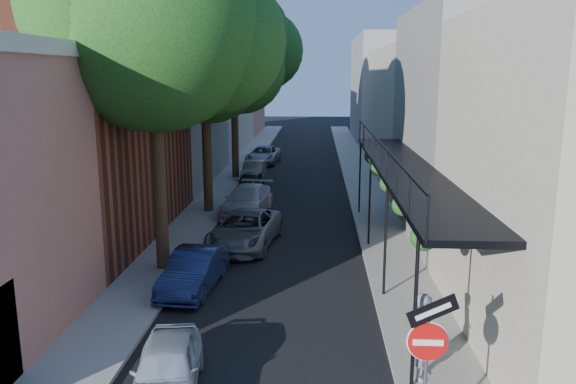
# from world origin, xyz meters

# --- Properties ---
(road_surface) EXTENTS (6.00, 64.00, 0.01)m
(road_surface) POSITION_xyz_m (0.00, 30.00, 0.01)
(road_surface) COLOR black
(road_surface) RESTS_ON ground
(sidewalk_left) EXTENTS (2.00, 64.00, 0.12)m
(sidewalk_left) POSITION_xyz_m (-4.00, 30.00, 0.06)
(sidewalk_left) COLOR gray
(sidewalk_left) RESTS_ON ground
(sidewalk_right) EXTENTS (2.00, 64.00, 0.12)m
(sidewalk_right) POSITION_xyz_m (4.00, 30.00, 0.06)
(sidewalk_right) COLOR gray
(sidewalk_right) RESTS_ON ground
(buildings_left) EXTENTS (10.10, 59.10, 12.00)m
(buildings_left) POSITION_xyz_m (-9.30, 28.76, 4.94)
(buildings_left) COLOR #B26F5B
(buildings_left) RESTS_ON ground
(buildings_right) EXTENTS (9.80, 55.00, 10.00)m
(buildings_right) POSITION_xyz_m (8.99, 29.49, 4.42)
(buildings_right) COLOR beige
(buildings_right) RESTS_ON ground
(sign_post) EXTENTS (0.89, 0.17, 2.99)m
(sign_post) POSITION_xyz_m (3.16, 0.97, 2.04)
(sign_post) COLOR #595B60
(sign_post) RESTS_ON ground
(oak_near) EXTENTS (7.48, 6.80, 11.42)m
(oak_near) POSITION_xyz_m (-3.37, 10.26, 7.88)
(oak_near) COLOR #332014
(oak_near) RESTS_ON ground
(oak_mid) EXTENTS (6.60, 6.00, 10.20)m
(oak_mid) POSITION_xyz_m (-3.42, 18.23, 7.06)
(oak_mid) COLOR #332014
(oak_mid) RESTS_ON ground
(oak_far) EXTENTS (7.70, 7.00, 11.90)m
(oak_far) POSITION_xyz_m (-3.35, 27.27, 8.26)
(oak_far) COLOR #332014
(oak_far) RESTS_ON ground
(parked_car_a) EXTENTS (1.78, 3.47, 1.13)m
(parked_car_a) POSITION_xyz_m (-1.72, 2.67, 0.57)
(parked_car_a) COLOR #A9B2BC
(parked_car_a) RESTS_ON ground
(parked_car_b) EXTENTS (1.62, 3.81, 1.22)m
(parked_car_b) POSITION_xyz_m (-2.40, 8.35, 0.61)
(parked_car_b) COLOR #162045
(parked_car_b) RESTS_ON ground
(parked_car_c) EXTENTS (2.79, 4.96, 1.31)m
(parked_car_c) POSITION_xyz_m (-1.40, 12.86, 0.65)
(parked_car_c) COLOR slate
(parked_car_c) RESTS_ON ground
(parked_car_d) EXTENTS (2.41, 4.75, 1.32)m
(parked_car_d) POSITION_xyz_m (-1.94, 17.79, 0.66)
(parked_car_d) COLOR silver
(parked_car_d) RESTS_ON ground
(parked_car_e) EXTENTS (1.44, 3.39, 1.14)m
(parked_car_e) POSITION_xyz_m (-2.35, 22.74, 0.57)
(parked_car_e) COLOR black
(parked_car_e) RESTS_ON ground
(parked_car_f) EXTENTS (1.26, 3.52, 1.16)m
(parked_car_f) POSITION_xyz_m (-2.60, 26.47, 0.58)
(parked_car_f) COLOR #696459
(parked_car_f) RESTS_ON ground
(parked_car_g) EXTENTS (2.47, 4.73, 1.27)m
(parked_car_g) POSITION_xyz_m (-2.60, 33.00, 0.64)
(parked_car_g) COLOR gray
(parked_car_g) RESTS_ON ground
(pedestrian) EXTENTS (0.66, 0.81, 1.90)m
(pedestrian) POSITION_xyz_m (3.59, 3.37, 1.07)
(pedestrian) COLOR slate
(pedestrian) RESTS_ON sidewalk_right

